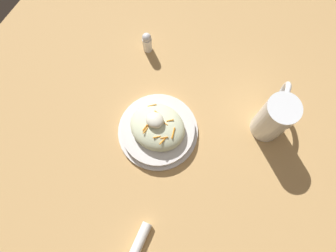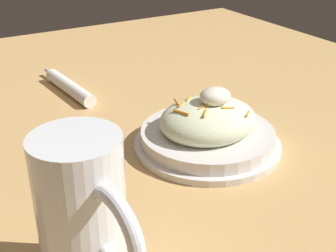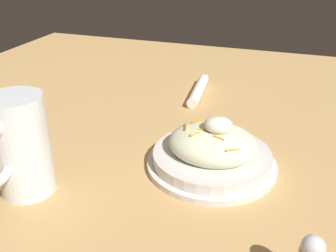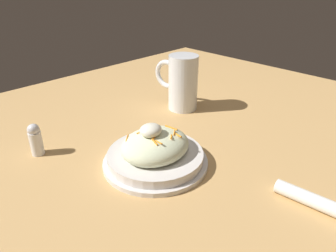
{
  "view_description": "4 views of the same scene",
  "coord_description": "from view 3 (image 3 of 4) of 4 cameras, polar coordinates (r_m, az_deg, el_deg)",
  "views": [
    {
      "loc": [
        -0.03,
        0.14,
        0.81
      ],
      "look_at": [
        0.08,
        -0.06,
        0.08
      ],
      "focal_mm": 32.67,
      "sensor_mm": 36.0,
      "label": 1
    },
    {
      "loc": [
        -0.25,
        -0.54,
        0.34
      ],
      "look_at": [
        0.04,
        -0.07,
        0.06
      ],
      "focal_mm": 49.06,
      "sensor_mm": 36.0,
      "label": 2
    },
    {
      "loc": [
        0.22,
        -0.61,
        0.36
      ],
      "look_at": [
        0.04,
        -0.08,
        0.08
      ],
      "focal_mm": 41.14,
      "sensor_mm": 36.0,
      "label": 3
    },
    {
      "loc": [
        0.48,
        0.35,
        0.37
      ],
      "look_at": [
        0.05,
        -0.08,
        0.06
      ],
      "focal_mm": 33.18,
      "sensor_mm": 36.0,
      "label": 4
    }
  ],
  "objects": [
    {
      "name": "beer_mug",
      "position": [
        0.61,
        -20.97,
        -3.25
      ],
      "size": [
        0.08,
        0.14,
        0.16
      ],
      "color": "white",
      "rests_on": "ground_plane"
    },
    {
      "name": "salad_plate",
      "position": [
        0.65,
        6.57,
        -3.77
      ],
      "size": [
        0.22,
        0.22,
        0.09
      ],
      "color": "silver",
      "rests_on": "ground_plane"
    },
    {
      "name": "napkin_roll",
      "position": [
        0.95,
        4.53,
        5.3
      ],
      "size": [
        0.04,
        0.21,
        0.03
      ],
      "color": "white",
      "rests_on": "ground_plane"
    },
    {
      "name": "ground_plane",
      "position": [
        0.74,
        -1.04,
        -2.32
      ],
      "size": [
        1.43,
        1.43,
        0.0
      ],
      "primitive_type": "plane",
      "color": "tan"
    }
  ]
}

